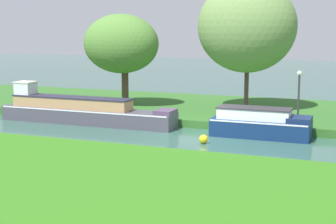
{
  "coord_description": "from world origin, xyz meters",
  "views": [
    {
      "loc": [
        7.26,
        -22.32,
        5.05
      ],
      "look_at": [
        -1.93,
        1.2,
        0.9
      ],
      "focal_mm": 55.27,
      "sensor_mm": 36.0,
      "label": 1
    }
  ],
  "objects_px": {
    "willow_tree_left": "(121,44)",
    "channel_buoy": "(203,139)",
    "willow_tree_centre": "(247,26)",
    "slate_narrowboat": "(81,111)",
    "navy_barge": "(260,124)",
    "mooring_post_far": "(128,109)",
    "lamp_post": "(299,90)"
  },
  "relations": [
    {
      "from": "navy_barge",
      "to": "slate_narrowboat",
      "type": "bearing_deg",
      "value": 180.0
    },
    {
      "from": "slate_narrowboat",
      "to": "lamp_post",
      "type": "height_order",
      "value": "lamp_post"
    },
    {
      "from": "slate_narrowboat",
      "to": "mooring_post_far",
      "type": "bearing_deg",
      "value": 34.6
    },
    {
      "from": "willow_tree_centre",
      "to": "navy_barge",
      "type": "bearing_deg",
      "value": -69.83
    },
    {
      "from": "channel_buoy",
      "to": "navy_barge",
      "type": "bearing_deg",
      "value": 48.39
    },
    {
      "from": "willow_tree_left",
      "to": "lamp_post",
      "type": "height_order",
      "value": "willow_tree_left"
    },
    {
      "from": "mooring_post_far",
      "to": "channel_buoy",
      "type": "relative_size",
      "value": 1.35
    },
    {
      "from": "navy_barge",
      "to": "channel_buoy",
      "type": "bearing_deg",
      "value": -131.61
    },
    {
      "from": "lamp_post",
      "to": "channel_buoy",
      "type": "relative_size",
      "value": 6.49
    },
    {
      "from": "slate_narrowboat",
      "to": "willow_tree_left",
      "type": "distance_m",
      "value": 5.28
    },
    {
      "from": "navy_barge",
      "to": "willow_tree_centre",
      "type": "height_order",
      "value": "willow_tree_centre"
    },
    {
      "from": "willow_tree_left",
      "to": "lamp_post",
      "type": "bearing_deg",
      "value": -9.63
    },
    {
      "from": "willow_tree_left",
      "to": "mooring_post_far",
      "type": "relative_size",
      "value": 10.2
    },
    {
      "from": "willow_tree_centre",
      "to": "mooring_post_far",
      "type": "relative_size",
      "value": 13.67
    },
    {
      "from": "navy_barge",
      "to": "slate_narrowboat",
      "type": "height_order",
      "value": "slate_narrowboat"
    },
    {
      "from": "willow_tree_left",
      "to": "lamp_post",
      "type": "xyz_separation_m",
      "value": [
        10.57,
        -1.79,
        -2.04
      ]
    },
    {
      "from": "slate_narrowboat",
      "to": "mooring_post_far",
      "type": "xyz_separation_m",
      "value": [
        2.06,
        1.42,
        0.01
      ]
    },
    {
      "from": "lamp_post",
      "to": "channel_buoy",
      "type": "bearing_deg",
      "value": -127.47
    },
    {
      "from": "slate_narrowboat",
      "to": "navy_barge",
      "type": "bearing_deg",
      "value": -0.0
    },
    {
      "from": "willow_tree_left",
      "to": "willow_tree_centre",
      "type": "relative_size",
      "value": 0.75
    },
    {
      "from": "slate_narrowboat",
      "to": "channel_buoy",
      "type": "bearing_deg",
      "value": -16.98
    },
    {
      "from": "lamp_post",
      "to": "mooring_post_far",
      "type": "relative_size",
      "value": 4.8
    },
    {
      "from": "mooring_post_far",
      "to": "channel_buoy",
      "type": "bearing_deg",
      "value": -34.23
    },
    {
      "from": "slate_narrowboat",
      "to": "willow_tree_left",
      "type": "height_order",
      "value": "willow_tree_left"
    },
    {
      "from": "lamp_post",
      "to": "willow_tree_left",
      "type": "bearing_deg",
      "value": 170.37
    },
    {
      "from": "slate_narrowboat",
      "to": "willow_tree_centre",
      "type": "distance_m",
      "value": 10.3
    },
    {
      "from": "willow_tree_centre",
      "to": "channel_buoy",
      "type": "bearing_deg",
      "value": -90.43
    },
    {
      "from": "willow_tree_left",
      "to": "channel_buoy",
      "type": "relative_size",
      "value": 13.8
    },
    {
      "from": "navy_barge",
      "to": "channel_buoy",
      "type": "height_order",
      "value": "navy_barge"
    },
    {
      "from": "slate_narrowboat",
      "to": "channel_buoy",
      "type": "height_order",
      "value": "slate_narrowboat"
    },
    {
      "from": "slate_narrowboat",
      "to": "channel_buoy",
      "type": "distance_m",
      "value": 7.87
    },
    {
      "from": "willow_tree_left",
      "to": "willow_tree_centre",
      "type": "height_order",
      "value": "willow_tree_centre"
    }
  ]
}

